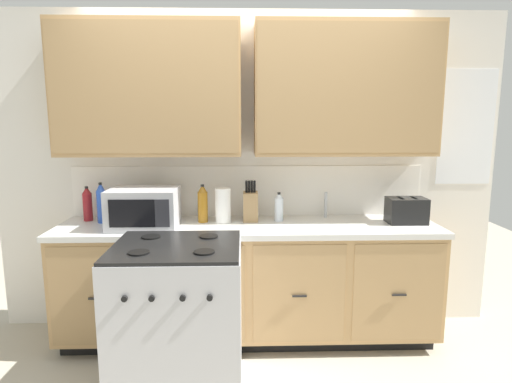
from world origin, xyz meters
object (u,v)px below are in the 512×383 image
Objects in this scene: stove_range at (178,319)px; bottle_amber at (203,204)px; bottle_red at (87,204)px; bottle_clear at (279,207)px; knife_block at (250,206)px; microwave at (144,208)px; paper_towel_roll at (223,205)px; toaster at (406,210)px; bottle_blue at (101,203)px.

bottle_amber reaches higher than stove_range.
bottle_red is 0.92× the size of bottle_amber.
bottle_amber is 0.57m from bottle_clear.
knife_block is 1.24m from bottle_red.
bottle_amber is (0.41, 0.14, -0.00)m from microwave.
stove_range is 1.25m from bottle_red.
bottle_clear is at bearing 5.31° from paper_towel_roll.
bottle_clear reaches higher than toaster.
microwave is at bearing 118.70° from stove_range.
bottle_red is 0.88m from bottle_amber.
bottle_red is at bearing 135.02° from stove_range.
stove_range is 0.93m from paper_towel_roll.
stove_range is at bearing -132.28° from bottle_clear.
bottle_red is 1.20× the size of bottle_clear.
microwave is at bearing -24.43° from bottle_red.
stove_range is 1.98× the size of microwave.
bottle_amber is (-0.36, -0.03, 0.02)m from knife_block.
stove_range is at bearing -61.30° from microwave.
stove_range is 1.13m from bottle_clear.
bottle_amber reaches higher than microwave.
bottle_clear is at bearing 174.14° from toaster.
bottle_clear is at bearing 0.70° from bottle_blue.
paper_towel_roll is 0.91× the size of bottle_amber.
bottle_red is at bearing 155.57° from microwave.
bottle_amber is at bearing 173.00° from paper_towel_roll.
bottle_blue reaches higher than microwave.
bottle_blue reaches higher than stove_range.
bottle_red is 1.45m from bottle_clear.
microwave is 1.92m from toaster.
bottle_red is at bearing 176.44° from toaster.
stove_range is 1.03m from knife_block.
knife_block is at bearing -1.99° from bottle_red.
microwave reaches higher than bottle_clear.
knife_block is 1.17× the size of bottle_red.
microwave reaches higher than stove_range.
stove_range is at bearing -121.31° from knife_block.
bottle_clear is at bearing 2.04° from bottle_amber.
toaster is at bearing -5.23° from knife_block.
toaster is 1.16m from knife_block.
microwave is 1.85× the size of paper_towel_roll.
knife_block reaches higher than bottle_amber.
bottle_blue is at bearing 157.05° from microwave.
paper_towel_roll is (-0.21, -0.05, 0.01)m from knife_block.
bottle_amber is at bearing -177.96° from bottle_clear.
bottle_amber is (-1.52, 0.08, 0.04)m from toaster.
paper_towel_roll is at bearing 177.58° from toaster.
knife_block is (0.76, 0.17, -0.02)m from microwave.
bottle_amber is at bearing -0.32° from bottle_blue.
toaster is 0.95m from bottle_clear.
stove_range is 3.33× the size of bottle_amber.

